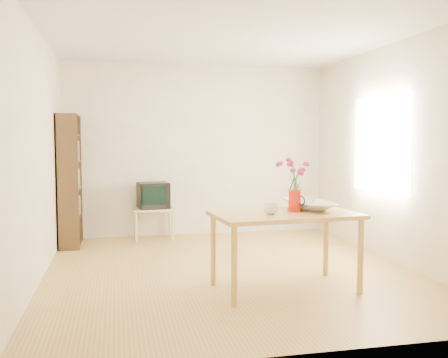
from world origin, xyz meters
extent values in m
plane|color=#A37C39|center=(0.00, 0.00, 0.00)|extent=(4.50, 4.50, 0.00)
plane|color=white|center=(0.00, 0.00, 2.60)|extent=(4.50, 4.50, 0.00)
plane|color=beige|center=(0.00, 2.25, 1.30)|extent=(4.00, 0.00, 4.00)
plane|color=beige|center=(0.00, -2.25, 1.30)|extent=(4.00, 0.00, 4.00)
plane|color=beige|center=(-2.00, 0.00, 1.30)|extent=(0.00, 4.50, 4.50)
plane|color=beige|center=(2.00, 0.00, 1.30)|extent=(0.00, 4.50, 4.50)
plane|color=white|center=(1.98, 0.30, 1.40)|extent=(0.00, 1.30, 1.30)
cube|color=#B8883F|center=(0.36, -0.81, 0.73)|extent=(1.44, 0.90, 0.04)
cylinder|color=#B8883F|center=(-0.23, -1.20, 0.35)|extent=(0.06, 0.06, 0.71)
cylinder|color=#B8883F|center=(1.02, -1.09, 0.35)|extent=(0.06, 0.06, 0.71)
cylinder|color=#B8883F|center=(-0.29, -0.53, 0.35)|extent=(0.06, 0.06, 0.71)
cylinder|color=#B8883F|center=(0.96, -0.43, 0.35)|extent=(0.06, 0.06, 0.71)
cube|color=tan|center=(-0.70, 1.97, 0.45)|extent=(0.60, 0.45, 0.03)
cylinder|color=tan|center=(-0.96, 1.78, 0.22)|extent=(0.04, 0.04, 0.43)
cylinder|color=tan|center=(-0.44, 1.78, 0.22)|extent=(0.04, 0.04, 0.43)
cylinder|color=tan|center=(-0.96, 2.15, 0.22)|extent=(0.04, 0.04, 0.43)
cylinder|color=tan|center=(-0.44, 2.15, 0.22)|extent=(0.04, 0.04, 0.43)
cube|color=black|center=(-1.85, 1.41, 0.90)|extent=(0.28, 0.02, 1.80)
cube|color=black|center=(-1.85, 2.09, 0.90)|extent=(0.28, 0.03, 1.80)
cube|color=black|center=(-1.98, 1.75, 0.90)|extent=(0.02, 0.70, 1.80)
cube|color=black|center=(-1.85, 1.75, 0.04)|extent=(0.27, 0.65, 0.02)
cube|color=black|center=(-1.85, 1.75, 0.40)|extent=(0.27, 0.65, 0.02)
cube|color=black|center=(-1.85, 1.75, 0.78)|extent=(0.27, 0.65, 0.02)
cube|color=black|center=(-1.85, 1.75, 1.16)|extent=(0.27, 0.65, 0.02)
cube|color=black|center=(-1.85, 1.75, 1.52)|extent=(0.27, 0.65, 0.02)
cube|color=black|center=(-1.85, 1.75, 1.78)|extent=(0.27, 0.65, 0.02)
cylinder|color=red|center=(0.49, -0.74, 0.85)|extent=(0.12, 0.12, 0.20)
cylinder|color=red|center=(0.49, -0.74, 0.76)|extent=(0.14, 0.14, 0.02)
cylinder|color=red|center=(0.49, -0.74, 0.96)|extent=(0.13, 0.13, 0.01)
cone|color=red|center=(0.46, -0.79, 0.93)|extent=(0.07, 0.08, 0.06)
torus|color=black|center=(0.52, -0.67, 0.86)|extent=(0.06, 0.10, 0.10)
imported|color=white|center=(0.20, -0.88, 0.80)|extent=(0.17, 0.17, 0.10)
imported|color=white|center=(0.69, -0.58, 1.00)|extent=(0.57, 0.57, 0.49)
imported|color=white|center=(0.65, -0.58, 0.95)|extent=(0.10, 0.10, 0.07)
imported|color=white|center=(0.73, -0.56, 0.95)|extent=(0.07, 0.07, 0.06)
cube|color=black|center=(-0.70, 1.97, 0.65)|extent=(0.48, 0.44, 0.38)
cube|color=black|center=(-0.70, 2.04, 0.67)|extent=(0.33, 0.25, 0.26)
cube|color=black|center=(-0.70, 1.77, 0.67)|extent=(0.34, 0.05, 0.26)
camera|label=1|loc=(-1.22, -5.34, 1.44)|focal=40.00mm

